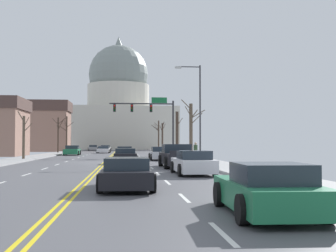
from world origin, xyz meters
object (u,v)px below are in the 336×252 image
Objects in this scene: signal_gantry at (151,113)px; sedan_near_01 at (160,154)px; pickup_truck_near_03 at (178,157)px; sedan_oncoming_03 at (93,148)px; sedan_oncoming_01 at (104,150)px; bicycle_parked at (205,157)px; street_lamp_right at (197,104)px; sedan_near_00 at (124,153)px; pedestrian_00 at (196,151)px; sedan_near_05 at (127,174)px; sedan_oncoming_02 at (105,149)px; sedan_near_04 at (193,163)px; sedan_near_02 at (125,156)px; sedan_near_06 at (267,191)px; sedan_oncoming_00 at (72,151)px.

signal_gantry is 1.82× the size of sedan_near_01.
pickup_truck_near_03 is 66.52m from sedan_oncoming_03.
sedan_oncoming_01 is (-7.07, 41.73, -0.19)m from pickup_truck_near_03.
bicycle_parked is (3.44, -17.65, -4.79)m from signal_gantry.
sedan_oncoming_03 is at bearing 102.68° from street_lamp_right.
sedan_oncoming_01 is (-3.41, 23.30, -0.08)m from sedan_near_00.
pedestrian_00 is (6.01, -11.75, 0.41)m from sedan_near_00.
sedan_near_05 is at bearing -84.99° from sedan_oncoming_03.
sedan_oncoming_02 is 2.70× the size of pedestrian_00.
sedan_near_04 is (-2.61, -14.13, -4.43)m from street_lamp_right.
sedan_near_04 is 48.91m from sedan_oncoming_01.
sedan_near_04 is at bearing -81.69° from sedan_oncoming_01.
street_lamp_right is at bearing 71.92° from pedestrian_00.
sedan_near_02 is at bearing 90.07° from sedan_near_05.
street_lamp_right is at bearing -77.68° from sedan_oncoming_02.
sedan_near_02 is 35.93m from sedan_oncoming_01.
bicycle_parked is at bearing 71.09° from sedan_near_05.
sedan_near_01 is 0.92× the size of sedan_oncoming_01.
sedan_near_05 is 2.49× the size of bicycle_parked.
sedan_near_02 is 0.78× the size of pickup_truck_near_03.
signal_gantry is 11.78m from sedan_near_01.
signal_gantry is 1.69× the size of sedan_near_04.
pickup_truck_near_03 is 3.42× the size of pedestrian_00.
sedan_oncoming_02 is (-6.77, 29.45, -4.71)m from signal_gantry.
sedan_oncoming_03 is at bearing 103.23° from signal_gantry.
street_lamp_right is 1.94× the size of sedan_oncoming_02.
sedan_near_00 is at bearing 98.29° from sedan_near_04.
sedan_oncoming_01 is (-6.79, 61.22, -0.04)m from sedan_near_06.
sedan_near_06 is 2.44× the size of bicycle_parked.
sedan_near_00 is 38.07m from sedan_near_06.
street_lamp_right reaches higher than pickup_truck_near_03.
pickup_truck_near_03 reaches higher than sedan_oncoming_03.
sedan_near_04 is at bearing -89.26° from sedan_near_01.
sedan_oncoming_01 reaches higher than bicycle_parked.
sedan_near_04 is (3.66, -25.09, -0.00)m from sedan_near_00.
sedan_near_06 is (3.38, -37.92, -0.04)m from sedan_near_00.
sedan_near_02 is at bearing 97.38° from sedan_near_06.
pedestrian_00 is (5.92, 0.70, 0.43)m from sedan_near_02.
sedan_oncoming_02 is 0.92× the size of sedan_oncoming_03.
sedan_near_05 is (-3.55, -6.84, -0.06)m from sedan_near_04.
sedan_near_01 reaches higher than sedan_oncoming_01.
sedan_near_01 is at bearing 62.34° from sedan_near_02.
sedan_near_04 is at bearing -73.71° from sedan_oncoming_00.
sedan_near_05 is 0.95× the size of sedan_oncoming_03.
signal_gantry is 1.79× the size of sedan_near_00.
sedan_near_05 is at bearing -106.36° from street_lamp_right.
sedan_near_04 reaches higher than sedan_oncoming_03.
sedan_oncoming_01 is 37.62m from bicycle_parked.
sedan_near_02 is at bearing 105.78° from sedan_near_04.
sedan_oncoming_02 is at bearing 93.21° from sedan_near_05.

